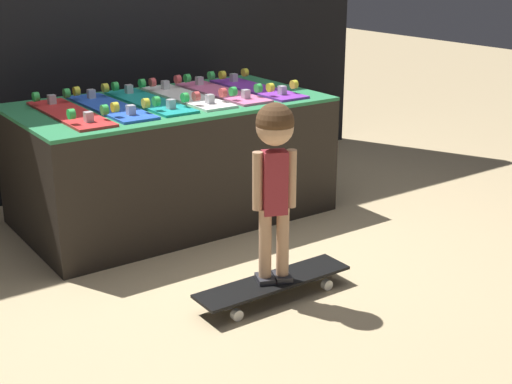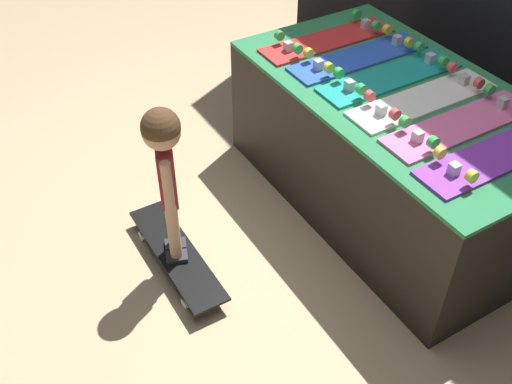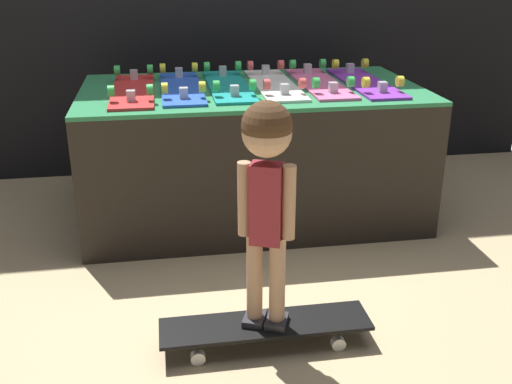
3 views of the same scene
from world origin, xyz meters
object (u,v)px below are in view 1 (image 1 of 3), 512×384
at_px(skateboard_blue_on_rack, 110,106).
at_px(skateboard_on_floor, 274,283).
at_px(skateboard_teal_on_rack, 149,100).
at_px(skateboard_purple_on_rack, 257,87).
at_px(skateboard_red_on_rack, 70,112).
at_px(skateboard_pink_on_rack, 222,91).
at_px(child, 275,159).
at_px(skateboard_white_on_rack, 187,96).

distance_m(skateboard_blue_on_rack, skateboard_on_floor, 1.40).
xyz_separation_m(skateboard_teal_on_rack, skateboard_purple_on_rack, (0.73, -0.03, 0.00)).
height_order(skateboard_purple_on_rack, skateboard_on_floor, skateboard_purple_on_rack).
height_order(skateboard_red_on_rack, skateboard_blue_on_rack, same).
bearing_deg(skateboard_pink_on_rack, skateboard_purple_on_rack, -6.44).
relative_size(skateboard_blue_on_rack, child, 0.95).
distance_m(skateboard_teal_on_rack, skateboard_pink_on_rack, 0.49).
height_order(skateboard_blue_on_rack, skateboard_purple_on_rack, same).
height_order(skateboard_teal_on_rack, skateboard_white_on_rack, same).
xyz_separation_m(skateboard_pink_on_rack, skateboard_on_floor, (-0.50, -1.23, -0.65)).
height_order(skateboard_on_floor, child, child).
xyz_separation_m(skateboard_red_on_rack, skateboard_white_on_rack, (0.73, 0.03, 0.00)).
relative_size(skateboard_white_on_rack, skateboard_purple_on_rack, 1.00).
relative_size(skateboard_teal_on_rack, skateboard_pink_on_rack, 1.00).
xyz_separation_m(skateboard_on_floor, child, (0.00, 0.00, 0.60)).
xyz_separation_m(skateboard_purple_on_rack, skateboard_on_floor, (-0.75, -1.20, -0.65)).
bearing_deg(skateboard_teal_on_rack, skateboard_on_floor, -90.87).
relative_size(skateboard_on_floor, child, 0.94).
bearing_deg(skateboard_white_on_rack, child, -102.02).
height_order(skateboard_blue_on_rack, child, child).
relative_size(skateboard_blue_on_rack, skateboard_pink_on_rack, 1.00).
bearing_deg(child, skateboard_purple_on_rack, 79.22).
distance_m(skateboard_pink_on_rack, skateboard_purple_on_rack, 0.24).
relative_size(skateboard_blue_on_rack, skateboard_white_on_rack, 1.00).
xyz_separation_m(skateboard_blue_on_rack, skateboard_on_floor, (0.22, -1.22, -0.65)).
height_order(skateboard_blue_on_rack, skateboard_pink_on_rack, same).
height_order(skateboard_purple_on_rack, child, child).
height_order(skateboard_teal_on_rack, skateboard_purple_on_rack, same).
bearing_deg(skateboard_teal_on_rack, skateboard_white_on_rack, -1.17).
distance_m(skateboard_teal_on_rack, skateboard_purple_on_rack, 0.73).
distance_m(skateboard_red_on_rack, skateboard_white_on_rack, 0.73).
xyz_separation_m(skateboard_white_on_rack, skateboard_pink_on_rack, (0.24, -0.00, 0.00)).
distance_m(skateboard_red_on_rack, skateboard_purple_on_rack, 1.21).
relative_size(skateboard_blue_on_rack, skateboard_teal_on_rack, 1.00).
distance_m(skateboard_red_on_rack, skateboard_blue_on_rack, 0.24).
distance_m(skateboard_teal_on_rack, child, 1.24).
bearing_deg(skateboard_white_on_rack, skateboard_pink_on_rack, -0.17).
bearing_deg(child, skateboard_red_on_rack, 132.40).
height_order(skateboard_red_on_rack, skateboard_purple_on_rack, same).
relative_size(skateboard_pink_on_rack, skateboard_on_floor, 1.02).
relative_size(skateboard_red_on_rack, skateboard_purple_on_rack, 1.00).
bearing_deg(skateboard_blue_on_rack, skateboard_white_on_rack, 0.75).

